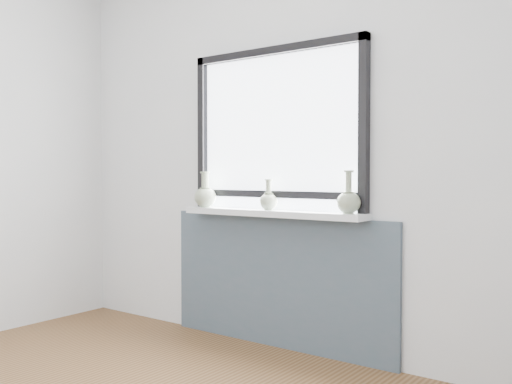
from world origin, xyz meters
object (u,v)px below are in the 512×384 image
Objects in this scene: windowsill at (271,213)px; vase_c at (349,201)px; vase_a at (205,195)px; vase_b at (269,200)px.

vase_c is at bearing -1.17° from windowsill.
vase_c reaches higher than vase_a.
windowsill is 5.32× the size of vase_a.
vase_b is at bearing 2.63° from vase_a.
vase_c is (0.56, -0.01, 0.10)m from windowsill.
windowsill is 0.57m from vase_c.
vase_a is 0.98× the size of vase_c.
vase_a is at bearing -176.94° from windowsill.
windowsill is at bearing 3.06° from vase_a.
vase_a is 1.25× the size of vase_b.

